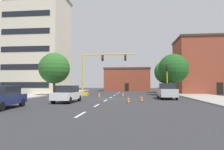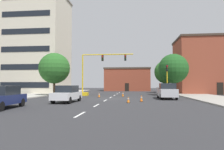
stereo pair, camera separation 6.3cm
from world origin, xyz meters
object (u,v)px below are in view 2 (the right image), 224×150
(traffic_cone_roadside_a, at_px, (123,94))
(traffic_cone_roadside_d, at_px, (141,98))
(traffic_cone_roadside_b, at_px, (128,100))
(traffic_signal_gantry, at_px, (90,82))
(traffic_cone_roadside_c, at_px, (99,95))
(sedan_white_mid_left, at_px, (67,94))
(traffic_light_pole_right, at_px, (167,73))
(sedan_navy_near_left, at_px, (2,97))
(tree_right_mid, at_px, (173,69))
(tree_right_far, at_px, (166,72))
(tree_left_near, at_px, (54,68))
(pickup_truck_silver, at_px, (167,91))

(traffic_cone_roadside_a, relative_size, traffic_cone_roadside_d, 1.07)
(traffic_cone_roadside_a, bearing_deg, traffic_cone_roadside_b, -83.71)
(traffic_signal_gantry, relative_size, traffic_cone_roadside_c, 13.44)
(sedan_white_mid_left, bearing_deg, traffic_light_pole_right, 43.11)
(sedan_navy_near_left, bearing_deg, sedan_white_mid_left, 61.66)
(tree_right_mid, bearing_deg, tree_right_far, 87.78)
(traffic_light_pole_right, xyz_separation_m, traffic_cone_roadside_d, (-4.21, -9.47, -3.17))
(tree_left_near, bearing_deg, tree_right_mid, 8.56)
(pickup_truck_silver, xyz_separation_m, traffic_cone_roadside_b, (-4.72, -6.13, -0.68))
(traffic_light_pole_right, bearing_deg, sedan_navy_near_left, -131.53)
(tree_right_mid, height_order, sedan_navy_near_left, tree_right_mid)
(tree_right_mid, height_order, pickup_truck_silver, tree_right_mid)
(sedan_white_mid_left, height_order, traffic_cone_roadside_a, sedan_white_mid_left)
(sedan_white_mid_left, distance_m, traffic_cone_roadside_b, 6.33)
(traffic_cone_roadside_a, bearing_deg, pickup_truck_silver, -33.82)
(traffic_cone_roadside_d, bearing_deg, pickup_truck_silver, 54.22)
(tree_right_far, bearing_deg, traffic_light_pole_right, -98.02)
(traffic_cone_roadside_a, xyz_separation_m, traffic_cone_roadside_d, (2.46, -8.57, -0.03))
(traffic_cone_roadside_a, bearing_deg, traffic_light_pole_right, 7.63)
(tree_left_near, distance_m, tree_right_mid, 19.58)
(traffic_signal_gantry, height_order, traffic_cone_roadside_b, traffic_signal_gantry)
(tree_right_far, relative_size, traffic_cone_roadside_c, 10.30)
(tree_right_mid, bearing_deg, pickup_truck_silver, -106.65)
(tree_right_far, relative_size, traffic_cone_roadside_a, 9.04)
(tree_right_mid, xyz_separation_m, traffic_cone_roadside_c, (-11.49, -5.88, -4.13))
(traffic_cone_roadside_b, relative_size, traffic_cone_roadside_c, 0.89)
(sedan_navy_near_left, distance_m, traffic_cone_roadside_b, 11.23)
(traffic_light_pole_right, distance_m, tree_right_mid, 3.59)
(pickup_truck_silver, bearing_deg, traffic_cone_roadside_d, -125.78)
(tree_right_mid, relative_size, traffic_cone_roadside_d, 9.50)
(pickup_truck_silver, relative_size, traffic_cone_roadside_c, 7.90)
(sedan_navy_near_left, relative_size, traffic_cone_roadside_d, 6.35)
(traffic_signal_gantry, relative_size, traffic_cone_roadside_d, 12.64)
(traffic_cone_roadside_b, bearing_deg, traffic_cone_roadside_c, 118.36)
(sedan_navy_near_left, relative_size, traffic_cone_roadside_a, 5.93)
(tree_left_near, bearing_deg, pickup_truck_silver, -16.37)
(tree_right_far, bearing_deg, sedan_navy_near_left, -118.91)
(traffic_signal_gantry, distance_m, traffic_cone_roadside_b, 14.15)
(traffic_cone_roadside_b, distance_m, traffic_cone_roadside_c, 9.27)
(traffic_cone_roadside_c, bearing_deg, pickup_truck_silver, -12.53)
(tree_left_near, xyz_separation_m, pickup_truck_silver, (17.00, -4.99, -3.49))
(traffic_light_pole_right, relative_size, tree_left_near, 0.69)
(tree_left_near, xyz_separation_m, traffic_cone_roadside_c, (7.88, -2.97, -4.13))
(traffic_light_pole_right, relative_size, traffic_cone_roadside_d, 6.58)
(traffic_signal_gantry, relative_size, traffic_cone_roadside_a, 11.80)
(traffic_signal_gantry, relative_size, sedan_white_mid_left, 2.02)
(tree_left_near, distance_m, traffic_cone_roadside_b, 17.09)
(pickup_truck_silver, bearing_deg, traffic_light_pole_right, 80.03)
(tree_left_near, bearing_deg, sedan_navy_near_left, -80.64)
(tree_left_near, distance_m, sedan_navy_near_left, 17.75)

